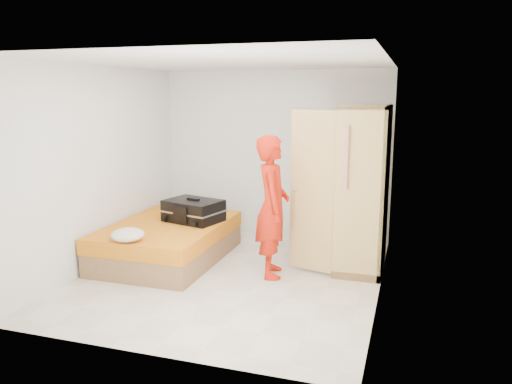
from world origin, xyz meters
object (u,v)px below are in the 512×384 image
(round_cushion, at_px, (128,235))
(person, at_px, (272,207))
(suitcase, at_px, (193,211))
(wardrobe, at_px, (359,192))
(bed, at_px, (168,241))

(round_cushion, bearing_deg, person, 24.09)
(round_cushion, bearing_deg, suitcase, 72.42)
(wardrobe, xyz_separation_m, round_cushion, (-2.58, -1.36, -0.42))
(bed, bearing_deg, suitcase, 42.99)
(wardrobe, relative_size, person, 1.20)
(bed, relative_size, suitcase, 2.31)
(person, bearing_deg, bed, 67.81)
(person, bearing_deg, wardrobe, -73.45)
(person, relative_size, suitcase, 2.01)
(bed, distance_m, round_cushion, 0.92)
(wardrobe, bearing_deg, bed, -168.66)
(person, relative_size, round_cushion, 4.39)
(wardrobe, distance_m, person, 1.18)
(person, xyz_separation_m, round_cushion, (-1.60, -0.72, -0.30))
(suitcase, distance_m, round_cushion, 1.17)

